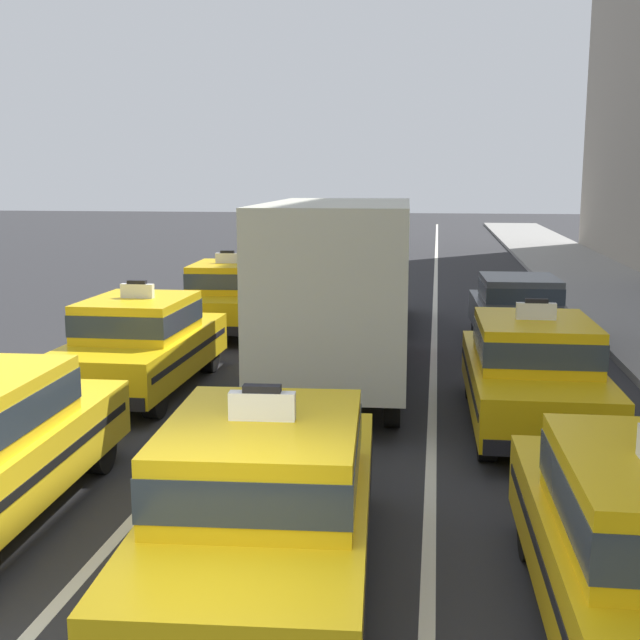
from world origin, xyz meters
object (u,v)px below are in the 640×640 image
(taxi_center_nearest, at_px, (265,503))
(sedan_right_third, at_px, (518,310))
(sedan_center_third, at_px, (371,290))
(taxi_left_third, at_px, (229,295))
(taxi_right_second, at_px, (532,371))
(taxi_left_second, at_px, (142,342))
(box_truck_center_second, at_px, (342,287))

(taxi_center_nearest, height_order, sedan_right_third, taxi_center_nearest)
(sedan_center_third, bearing_deg, taxi_center_nearest, -89.20)
(taxi_left_third, height_order, taxi_right_second, same)
(taxi_left_second, relative_size, sedan_center_third, 1.05)
(taxi_left_third, height_order, taxi_center_nearest, same)
(taxi_left_second, bearing_deg, box_truck_center_second, 15.64)
(taxi_left_third, distance_m, taxi_right_second, 9.36)
(taxi_left_third, xyz_separation_m, box_truck_center_second, (3.29, -4.75, 0.90))
(taxi_left_third, height_order, box_truck_center_second, box_truck_center_second)
(taxi_left_second, bearing_deg, sedan_center_third, 65.09)
(taxi_left_third, xyz_separation_m, taxi_center_nearest, (3.49, -12.22, 0.00))
(taxi_center_nearest, xyz_separation_m, sedan_right_third, (3.20, 11.12, -0.03))
(box_truck_center_second, height_order, sedan_center_third, box_truck_center_second)
(taxi_left_second, distance_m, sedan_center_third, 8.00)
(taxi_center_nearest, bearing_deg, sedan_right_third, 73.95)
(taxi_center_nearest, relative_size, sedan_center_third, 1.07)
(taxi_right_second, relative_size, sedan_right_third, 1.05)
(taxi_left_third, relative_size, box_truck_center_second, 0.66)
(taxi_left_third, distance_m, box_truck_center_second, 5.85)
(taxi_center_nearest, xyz_separation_m, sedan_center_third, (-0.19, 13.78, -0.03))
(taxi_center_nearest, distance_m, box_truck_center_second, 7.52)
(box_truck_center_second, relative_size, sedan_right_third, 1.61)
(taxi_left_third, distance_m, sedan_right_third, 6.78)
(taxi_left_third, bearing_deg, taxi_center_nearest, -74.05)
(taxi_left_second, height_order, taxi_center_nearest, same)
(box_truck_center_second, bearing_deg, sedan_center_third, 89.91)
(sedan_center_third, xyz_separation_m, taxi_right_second, (3.05, -8.44, 0.03))
(sedan_center_third, relative_size, taxi_right_second, 0.95)
(box_truck_center_second, bearing_deg, taxi_center_nearest, -88.45)
(taxi_center_nearest, bearing_deg, taxi_right_second, 61.84)
(taxi_left_second, bearing_deg, taxi_center_nearest, -61.36)
(taxi_right_second, bearing_deg, box_truck_center_second, 145.26)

